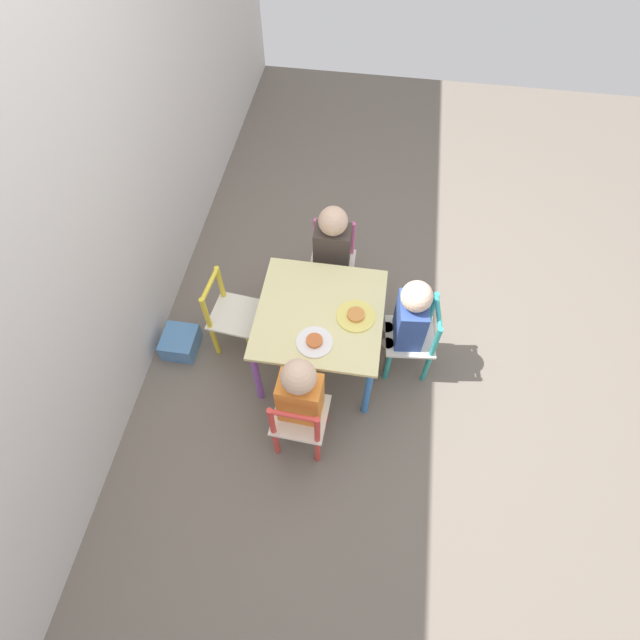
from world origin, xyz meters
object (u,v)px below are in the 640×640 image
Objects in this scene: kids_table at (320,319)px; chair_pink at (332,264)px; plate_left at (314,342)px; storage_bin at (180,342)px; child_front at (407,321)px; child_right at (331,251)px; chair_red at (299,421)px; child_left at (301,394)px; chair_yellow at (232,316)px; chair_teal at (414,338)px; plate_front at (356,316)px.

chair_pink is at bearing 0.53° from kids_table.
plate_left is 0.92m from storage_bin.
child_front is (-0.46, -0.44, 0.17)m from chair_pink.
child_right reaches higher than chair_pink.
child_front is at bearing -127.47° from chair_red.
child_front is 0.97× the size of child_right.
child_left is at bearing 177.17° from kids_table.
chair_yellow is 0.71× the size of child_right.
chair_teal is at bearing -85.51° from storage_bin.
plate_left is at bearing -109.04° from chair_yellow.
storage_bin is (0.45, 0.79, -0.20)m from chair_red.
chair_pink is 1.00m from storage_bin.
child_front reaches higher than kids_table.
child_right is at bearing -58.49° from storage_bin.
chair_red is 0.96m from child_right.
chair_yellow is at bearing -42.85° from child_left.
chair_red is (-0.50, 0.02, -0.15)m from kids_table.
chair_teal reaches higher than storage_bin.
chair_red is 0.39m from plate_left.
child_right reaches higher than plate_front.
chair_teal is 0.76m from chair_red.
child_right is 3.73× the size of plate_front.
child_right is 3.58× the size of storage_bin.
plate_front is (0.44, -0.20, 0.05)m from child_left.
child_right is at bearing -46.04° from chair_yellow.
child_left reaches higher than chair_pink.
chair_yellow is 0.71m from child_left.
chair_teal is 1.33m from storage_bin.
chair_teal is 0.39m from plate_front.
chair_pink is 0.66m from child_front.
storage_bin is (-0.05, 0.81, -0.35)m from kids_table.
kids_table is 1.23× the size of chair_yellow.
chair_red reaches higher than plate_front.
kids_table is 0.44m from child_left.
storage_bin is at bearing 81.03° from plate_left.
child_left is (-0.49, -0.48, 0.17)m from chair_yellow.
child_front is (0.55, -0.46, 0.17)m from chair_red.
kids_table is at bearing -90.00° from chair_red.
child_left reaches higher than plate_left.
child_right is 0.48m from plate_front.
plate_left reaches higher than kids_table.
storage_bin is (-0.05, 0.99, -0.42)m from plate_front.
chair_pink and chair_yellow have the same top height.
kids_table is 0.53m from chair_pink.
child_right is at bearing -137.66° from child_front.
child_left is 0.98× the size of child_right.
child_front reaches higher than chair_teal.
storage_bin is (-0.10, 0.31, -0.20)m from chair_yellow.
chair_red is at bearing 175.59° from plate_left.
storage_bin is at bearing -149.03° from child_right.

